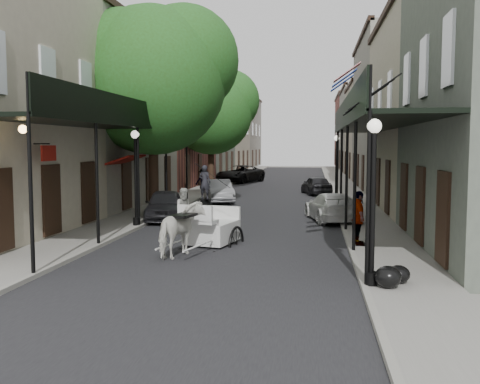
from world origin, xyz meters
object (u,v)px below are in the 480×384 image
(tree_far, at_px, (216,109))
(car_right_near, at_px, (331,207))
(lamppost_right_near, at_px, (373,200))
(car_left_mid, at_px, (219,191))
(pedestrian_sidewalk_left, at_px, (203,181))
(car_right_far, at_px, (316,185))
(car_left_far, at_px, (240,174))
(lamppost_left, at_px, (136,176))
(horse, at_px, (182,230))
(tree_near, at_px, (162,75))
(carriage, at_px, (216,212))
(pedestrian_sidewalk_right, at_px, (359,218))
(lamppost_right_far, at_px, (336,166))
(car_left_near, at_px, (165,205))
(pedestrian_walking, at_px, (185,210))

(tree_far, bearing_deg, car_right_near, -62.79)
(lamppost_right_near, distance_m, car_left_mid, 19.16)
(pedestrian_sidewalk_left, xyz_separation_m, car_left_mid, (1.60, -3.42, -0.30))
(car_left_mid, relative_size, car_right_far, 1.06)
(tree_far, bearing_deg, car_left_far, 85.35)
(lamppost_right_near, relative_size, car_right_far, 1.01)
(lamppost_left, relative_size, horse, 1.97)
(tree_near, xyz_separation_m, carriage, (3.77, -6.80, -5.46))
(tree_near, relative_size, car_right_far, 2.61)
(carriage, bearing_deg, car_right_far, 92.83)
(pedestrian_sidewalk_right, relative_size, car_left_mid, 0.44)
(tree_near, height_order, lamppost_right_far, tree_near)
(lamppost_right_near, bearing_deg, car_left_far, 102.72)
(lamppost_right_far, relative_size, car_left_near, 0.95)
(car_right_near, bearing_deg, lamppost_right_far, -105.34)
(car_left_far, height_order, car_right_near, car_left_far)
(tree_far, relative_size, horse, 4.58)
(car_left_near, distance_m, car_right_near, 7.19)
(lamppost_right_far, relative_size, car_left_far, 0.68)
(pedestrian_sidewalk_left, relative_size, car_right_near, 0.39)
(lamppost_right_near, bearing_deg, carriage, 130.06)
(tree_far, distance_m, lamppost_right_far, 11.05)
(horse, xyz_separation_m, pedestrian_sidewalk_left, (-3.20, 18.34, 0.15))
(lamppost_right_near, relative_size, pedestrian_sidewalk_left, 2.24)
(tree_near, bearing_deg, pedestrian_sidewalk_left, 90.02)
(car_left_near, relative_size, car_left_mid, 1.00)
(lamppost_left, distance_m, car_left_mid, 10.10)
(pedestrian_walking, bearing_deg, tree_far, 74.63)
(carriage, bearing_deg, pedestrian_sidewalk_right, 7.11)
(pedestrian_sidewalk_left, distance_m, pedestrian_sidewalk_right, 18.47)
(carriage, height_order, car_left_near, carriage)
(carriage, distance_m, pedestrian_sidewalk_right, 4.66)
(tree_near, relative_size, lamppost_right_far, 2.60)
(horse, bearing_deg, car_right_near, -106.14)
(car_left_mid, relative_size, car_left_far, 0.72)
(lamppost_right_near, bearing_deg, pedestrian_sidewalk_right, 88.82)
(car_left_mid, height_order, car_left_far, car_left_far)
(pedestrian_sidewalk_right, bearing_deg, tree_near, 40.59)
(tree_far, height_order, pedestrian_walking, tree_far)
(lamppost_right_far, height_order, horse, lamppost_right_far)
(lamppost_right_far, relative_size, horse, 1.97)
(car_left_near, bearing_deg, pedestrian_walking, -72.40)
(tree_far, xyz_separation_m, car_left_mid, (1.65, -8.28, -5.19))
(car_right_near, bearing_deg, tree_far, -74.68)
(lamppost_right_far, xyz_separation_m, horse, (-5.10, -17.02, -1.26))
(pedestrian_sidewalk_left, height_order, car_right_far, pedestrian_sidewalk_left)
(pedestrian_walking, xyz_separation_m, pedestrian_sidewalk_left, (-2.20, 13.88, 0.12))
(pedestrian_sidewalk_left, bearing_deg, car_left_mid, 109.87)
(pedestrian_walking, distance_m, pedestrian_sidewalk_left, 14.05)
(tree_near, relative_size, car_right_near, 2.28)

